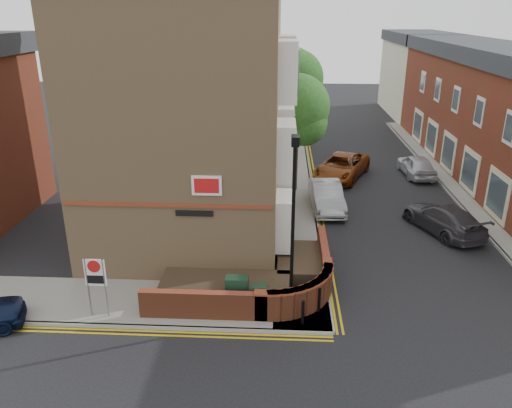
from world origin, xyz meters
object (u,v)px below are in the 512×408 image
object	(u,v)px
lamppost	(293,227)
silver_car_near	(326,196)
zone_sign	(95,277)
utility_cabinet_large	(237,292)

from	to	relation	value
lamppost	silver_car_near	world-z (taller)	lamppost
lamppost	silver_car_near	xyz separation A→B (m)	(2.02, 10.02, -2.62)
silver_car_near	zone_sign	bearing A→B (deg)	-132.61
utility_cabinet_large	lamppost	bearing A→B (deg)	-3.01
utility_cabinet_large	zone_sign	xyz separation A→B (m)	(-4.70, -0.80, 0.92)
lamppost	zone_sign	xyz separation A→B (m)	(-6.60, -0.70, -1.70)
utility_cabinet_large	silver_car_near	xyz separation A→B (m)	(3.92, 9.92, 0.01)
utility_cabinet_large	silver_car_near	bearing A→B (deg)	68.45
utility_cabinet_large	silver_car_near	distance (m)	10.66
lamppost	silver_car_near	size ratio (longest dim) A/B	1.43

